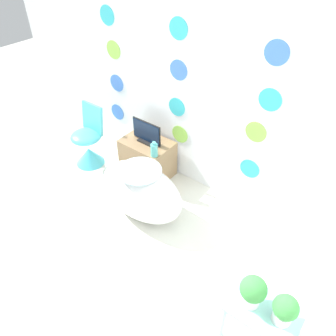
{
  "coord_description": "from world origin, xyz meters",
  "views": [
    {
      "loc": [
        1.87,
        -0.97,
        2.64
      ],
      "look_at": [
        0.51,
        0.78,
        0.85
      ],
      "focal_mm": 35.0,
      "sensor_mm": 36.0,
      "label": 1
    }
  ],
  "objects": [
    {
      "name": "ground_plane",
      "position": [
        0.0,
        0.0,
        0.0
      ],
      "size": [
        12.0,
        12.0,
        0.0
      ],
      "primitive_type": "plane",
      "color": "silver"
    },
    {
      "name": "wall_back_dotted",
      "position": [
        0.0,
        1.64,
        1.3
      ],
      "size": [
        5.11,
        0.05,
        2.6
      ],
      "color": "white",
      "rests_on": "ground_plane"
    },
    {
      "name": "bathtub",
      "position": [
        0.11,
        0.84,
        0.3
      ],
      "size": [
        0.98,
        0.54,
        0.6
      ],
      "color": "white",
      "rests_on": "ground_plane"
    },
    {
      "name": "chair",
      "position": [
        -1.0,
        1.09,
        0.26
      ],
      "size": [
        0.38,
        0.38,
        0.78
      ],
      "color": "#4CC6DB",
      "rests_on": "ground_plane"
    },
    {
      "name": "tv_cabinet",
      "position": [
        -0.27,
        1.39,
        0.23
      ],
      "size": [
        0.59,
        0.41,
        0.47
      ],
      "color": "#8E704C",
      "rests_on": "ground_plane"
    },
    {
      "name": "tv",
      "position": [
        -0.27,
        1.39,
        0.58
      ],
      "size": [
        0.4,
        0.12,
        0.27
      ],
      "color": "black",
      "rests_on": "tv_cabinet"
    },
    {
      "name": "vase",
      "position": [
        -0.03,
        1.23,
        0.55
      ],
      "size": [
        0.08,
        0.08,
        0.18
      ],
      "color": "#51B2AD",
      "rests_on": "tv_cabinet"
    },
    {
      "name": "side_table",
      "position": [
        1.7,
        0.36,
        0.35
      ],
      "size": [
        0.5,
        0.35,
        0.43
      ],
      "color": "#99E0D8",
      "rests_on": "ground_plane"
    },
    {
      "name": "potted_plant_left",
      "position": [
        1.59,
        0.35,
        0.57
      ],
      "size": [
        0.19,
        0.19,
        0.27
      ],
      "color": "white",
      "rests_on": "side_table"
    },
    {
      "name": "potted_plant_right",
      "position": [
        1.81,
        0.36,
        0.56
      ],
      "size": [
        0.17,
        0.17,
        0.25
      ],
      "color": "white",
      "rests_on": "side_table"
    }
  ]
}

